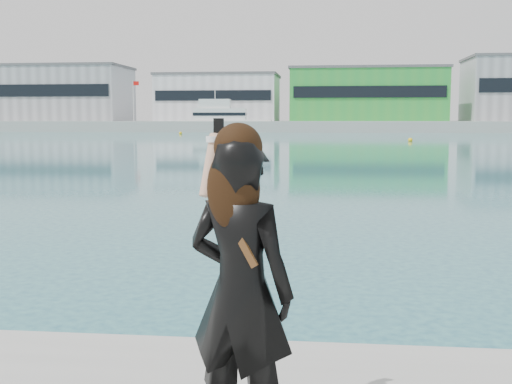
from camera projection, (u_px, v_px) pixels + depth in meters
The scene contains 11 objects.
far_quay at pixel (326, 126), 132.08m from camera, with size 320.00×40.00×2.00m, color #9E9E99.
warehouse_grey_left at pixel (65, 93), 135.34m from camera, with size 26.52×16.36×11.50m.
warehouse_white at pixel (219, 98), 131.84m from camera, with size 24.48×15.35×9.50m.
warehouse_green at pixel (367, 95), 128.50m from camera, with size 30.60×16.36×10.50m.
flagpole_left at pixel (134, 98), 126.72m from camera, with size 1.28×0.16×8.00m.
flagpole_right at pixel (445, 97), 120.15m from camera, with size 1.28×0.16×8.00m.
motor_yacht at pixel (223, 120), 117.33m from camera, with size 17.07×5.49×7.87m.
buoy_near at pixel (410, 142), 68.90m from camera, with size 0.50×0.50×0.50m, color yellow.
buoy_far at pixel (181, 134), 102.82m from camera, with size 0.50×0.50×0.50m, color yellow.
buoy_extra at pixel (236, 146), 58.05m from camera, with size 0.50×0.50×0.50m, color yellow.
woman at pixel (240, 282), 3.17m from camera, with size 0.65×0.54×1.63m.
Camera 1 is at (0.25, -3.57, 2.43)m, focal length 45.00 mm.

